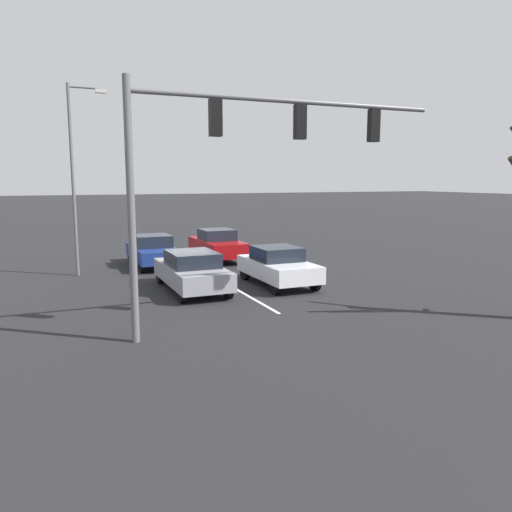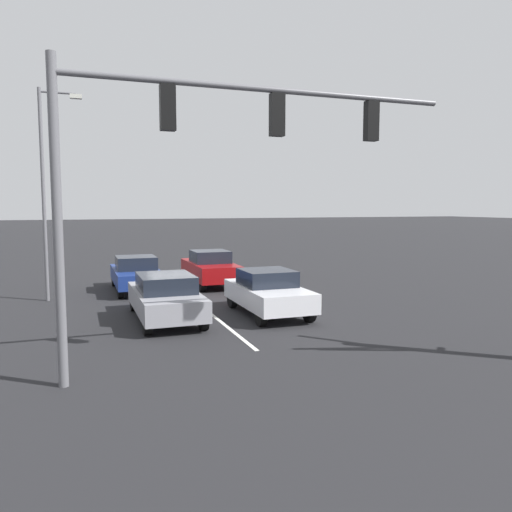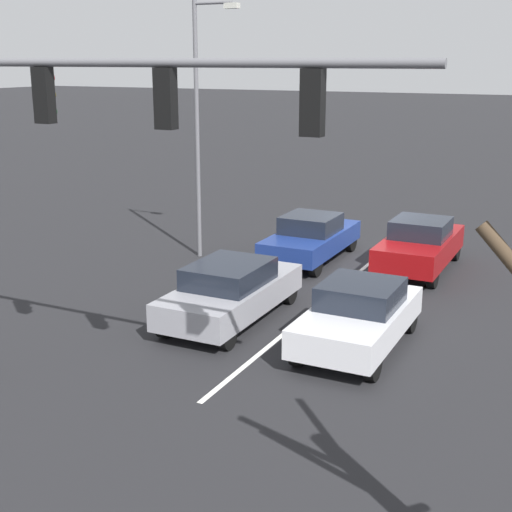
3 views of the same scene
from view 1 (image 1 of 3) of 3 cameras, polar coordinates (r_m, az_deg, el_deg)
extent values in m
plane|color=black|center=(25.70, -7.81, -0.67)|extent=(240.00, 240.00, 0.00)
cube|color=silver|center=(23.42, -6.26, -1.55)|extent=(0.12, 16.81, 0.01)
cube|color=gray|center=(19.00, -7.35, -2.04)|extent=(1.91, 4.64, 0.66)
cube|color=black|center=(18.80, -7.31, -0.30)|extent=(1.68, 2.16, 0.54)
cube|color=red|center=(21.31, -7.29, -0.42)|extent=(0.24, 0.06, 0.12)
cube|color=red|center=(21.00, -10.81, -0.64)|extent=(0.24, 0.06, 0.12)
cylinder|color=black|center=(17.67, -3.20, -3.89)|extent=(0.22, 0.62, 0.62)
cylinder|color=black|center=(17.19, -8.40, -4.32)|extent=(0.22, 0.62, 0.62)
cylinder|color=black|center=(20.95, -6.47, -1.93)|extent=(0.22, 0.62, 0.62)
cylinder|color=black|center=(20.55, -10.89, -2.24)|extent=(0.22, 0.62, 0.62)
cube|color=silver|center=(19.85, 2.54, -1.44)|extent=(1.90, 4.18, 0.64)
cube|color=black|center=(19.87, 2.40, 0.30)|extent=(1.68, 1.77, 0.54)
cube|color=red|center=(21.93, 1.81, -0.04)|extent=(0.24, 0.06, 0.12)
cube|color=red|center=(21.41, -1.43, -0.25)|extent=(0.24, 0.06, 0.12)
cylinder|color=black|center=(18.98, 6.73, -2.95)|extent=(0.22, 0.68, 0.68)
cylinder|color=black|center=(18.24, 2.23, -3.38)|extent=(0.22, 0.68, 0.68)
cylinder|color=black|center=(21.59, 2.79, -1.48)|extent=(0.22, 0.68, 0.68)
cylinder|color=black|center=(20.93, -1.26, -1.79)|extent=(0.22, 0.68, 0.68)
cube|color=maroon|center=(26.00, -4.46, 1.08)|extent=(1.86, 4.47, 0.72)
cube|color=black|center=(25.92, -4.47, 2.47)|extent=(1.64, 1.74, 0.55)
cube|color=red|center=(28.25, -4.63, 2.05)|extent=(0.24, 0.06, 0.12)
cube|color=red|center=(27.87, -7.18, 1.92)|extent=(0.24, 0.06, 0.12)
cylinder|color=black|center=(24.80, -1.49, -0.11)|extent=(0.22, 0.71, 0.71)
cylinder|color=black|center=(24.27, -5.01, -0.33)|extent=(0.22, 0.71, 0.71)
cylinder|color=black|center=(27.84, -3.96, 0.84)|extent=(0.22, 0.71, 0.71)
cylinder|color=black|center=(27.36, -7.13, 0.66)|extent=(0.22, 0.71, 0.71)
cube|color=navy|center=(24.72, -11.72, 0.39)|extent=(1.88, 4.49, 0.61)
cube|color=black|center=(24.59, -11.74, 1.72)|extent=(1.65, 1.74, 0.56)
cube|color=red|center=(26.98, -11.29, 1.42)|extent=(0.24, 0.06, 0.12)
cube|color=red|center=(26.74, -14.05, 1.26)|extent=(0.24, 0.06, 0.12)
cylinder|color=black|center=(23.36, -8.96, -0.77)|extent=(0.22, 0.70, 0.70)
cylinder|color=black|center=(23.03, -12.86, -1.02)|extent=(0.22, 0.70, 0.70)
cylinder|color=black|center=(26.52, -10.69, 0.32)|extent=(0.22, 0.70, 0.70)
cylinder|color=black|center=(26.23, -14.14, 0.11)|extent=(0.22, 0.70, 0.70)
cylinder|color=slate|center=(12.86, -14.07, 4.77)|extent=(0.20, 0.20, 6.67)
cylinder|color=slate|center=(14.41, 4.35, 17.22)|extent=(9.03, 0.14, 0.14)
cube|color=black|center=(15.73, 13.31, 14.29)|extent=(0.32, 0.22, 0.95)
sphere|color=red|center=(15.89, 12.99, 15.28)|extent=(0.20, 0.20, 0.20)
sphere|color=#4C420C|center=(15.86, 12.95, 14.26)|extent=(0.20, 0.20, 0.20)
sphere|color=#0A3814|center=(15.84, 12.92, 13.23)|extent=(0.20, 0.20, 0.20)
cube|color=black|center=(14.43, 5.06, 15.01)|extent=(0.32, 0.22, 0.95)
sphere|color=red|center=(14.60, 4.76, 16.07)|extent=(0.20, 0.20, 0.20)
sphere|color=#4C420C|center=(14.57, 4.75, 14.96)|extent=(0.20, 0.20, 0.20)
sphere|color=#0A3814|center=(14.54, 4.74, 13.84)|extent=(0.20, 0.20, 0.20)
cube|color=black|center=(13.45, -4.66, 15.48)|extent=(0.32, 0.22, 0.95)
sphere|color=red|center=(13.64, -4.89, 16.59)|extent=(0.20, 0.20, 0.20)
sphere|color=#4C420C|center=(13.61, -4.88, 15.40)|extent=(0.20, 0.20, 0.20)
sphere|color=#0A3814|center=(13.58, -4.86, 14.20)|extent=(0.20, 0.20, 0.20)
cylinder|color=slate|center=(22.88, -20.18, 7.97)|extent=(0.14, 0.14, 8.14)
cylinder|color=slate|center=(23.24, -19.04, 17.74)|extent=(1.30, 0.09, 0.09)
cube|color=beige|center=(23.29, -17.36, 17.55)|extent=(0.44, 0.24, 0.16)
camera|label=2|loc=(3.10, 26.58, -0.77)|focal=35.00mm
camera|label=3|loc=(13.54, 55.33, 14.34)|focal=50.00mm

